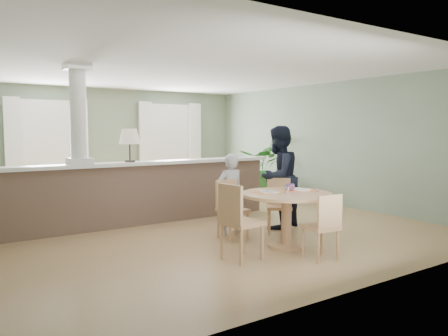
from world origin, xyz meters
TOP-DOWN VIEW (x-y plane):
  - ground at (0.00, 0.00)m, footprint 8.00×8.00m
  - room_shell at (-0.03, 0.63)m, footprint 7.02×8.02m
  - pony_wall at (-0.99, 0.20)m, footprint 5.32×0.38m
  - sofa at (-0.34, 1.63)m, footprint 3.32×1.37m
  - houseplant at (2.70, 1.45)m, footprint 1.81×1.78m
  - dining_table at (0.27, -2.32)m, footprint 1.28×1.28m
  - chair_far_boy at (-0.08, -1.42)m, footprint 0.41×0.41m
  - chair_far_man at (0.77, -1.58)m, footprint 0.55×0.55m
  - chair_near at (0.22, -3.08)m, footprint 0.43×0.43m
  - chair_side at (-0.70, -2.48)m, footprint 0.49×0.49m
  - child_person at (0.04, -1.25)m, footprint 0.48×0.32m
  - man_person at (0.96, -1.33)m, footprint 0.99×0.87m

SIDE VIEW (x-z plane):
  - ground at x=0.00m, z-range 0.00..0.00m
  - chair_near at x=0.22m, z-range 0.04..0.90m
  - sofa at x=-0.34m, z-range 0.00..0.96m
  - chair_far_man at x=0.77m, z-range 0.05..0.92m
  - chair_far_boy at x=-0.08m, z-range 0.05..0.93m
  - chair_side at x=-0.70m, z-range 0.05..1.04m
  - dining_table at x=0.27m, z-range 0.18..1.05m
  - child_person at x=0.04m, z-range 0.00..1.29m
  - pony_wall at x=-0.99m, z-range -0.64..2.06m
  - houseplant at x=2.70m, z-range 0.00..1.52m
  - man_person at x=0.96m, z-range 0.00..1.73m
  - room_shell at x=-0.03m, z-range 0.46..3.17m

